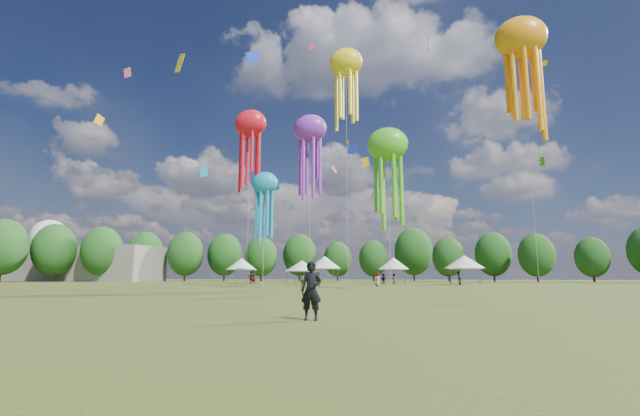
# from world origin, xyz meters

# --- Properties ---
(ground) EXTENTS (300.00, 300.00, 0.00)m
(ground) POSITION_xyz_m (0.00, 0.00, 0.00)
(ground) COLOR #384416
(ground) RESTS_ON ground
(observer_main) EXTENTS (0.61, 0.41, 1.62)m
(observer_main) POSITION_xyz_m (7.80, -2.93, 0.81)
(observer_main) COLOR black
(observer_main) RESTS_ON ground
(spectator_near) EXTENTS (0.87, 0.74, 1.56)m
(spectator_near) POSITION_xyz_m (-4.26, 34.57, 0.78)
(spectator_near) COLOR gray
(spectator_near) RESTS_ON ground
(spectators_far) EXTENTS (31.27, 21.26, 1.87)m
(spectators_far) POSITION_xyz_m (-0.09, 47.62, 0.85)
(spectators_far) COLOR gray
(spectators_far) RESTS_ON ground
(festival_tents) EXTENTS (41.17, 11.21, 4.43)m
(festival_tents) POSITION_xyz_m (-2.98, 54.10, 3.20)
(festival_tents) COLOR #47474C
(festival_tents) RESTS_ON ground
(show_kites) EXTENTS (38.57, 16.49, 32.35)m
(show_kites) POSITION_xyz_m (8.02, 35.22, 21.69)
(show_kites) COLOR purple
(show_kites) RESTS_ON ground
(small_kites) EXTENTS (82.89, 58.29, 41.27)m
(small_kites) POSITION_xyz_m (-2.06, 42.75, 29.98)
(small_kites) COLOR purple
(small_kites) RESTS_ON ground
(treeline) EXTENTS (201.57, 95.24, 13.43)m
(treeline) POSITION_xyz_m (-3.87, 62.51, 6.54)
(treeline) COLOR #38281C
(treeline) RESTS_ON ground
(hangar) EXTENTS (40.00, 12.00, 8.00)m
(hangar) POSITION_xyz_m (-72.00, 72.00, 4.00)
(hangar) COLOR gray
(hangar) RESTS_ON ground
(radome) EXTENTS (9.00, 9.00, 16.00)m
(radome) POSITION_xyz_m (-88.00, 78.00, 9.99)
(radome) COLOR white
(radome) RESTS_ON ground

